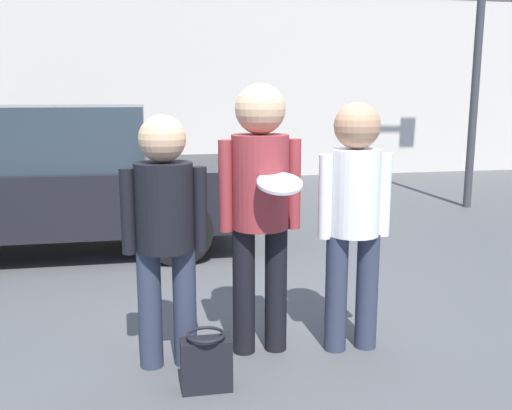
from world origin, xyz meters
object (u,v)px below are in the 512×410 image
(person_right, at_px, (354,207))
(parked_car_near, at_px, (46,179))
(shrub, at_px, (46,157))
(person_left, at_px, (165,221))
(handbag, at_px, (206,362))
(person_middle_with_frisbee, at_px, (260,194))

(person_right, xyz_separation_m, parked_car_near, (-2.45, 3.05, -0.19))
(shrub, bearing_deg, parked_car_near, -80.56)
(person_left, relative_size, shrub, 1.41)
(person_left, xyz_separation_m, handbag, (0.21, -0.37, -0.78))
(handbag, bearing_deg, person_middle_with_frisbee, 48.10)
(shrub, relative_size, handbag, 3.20)
(person_left, bearing_deg, person_middle_with_frisbee, 8.44)
(parked_car_near, bearing_deg, person_middle_with_frisbee, -58.40)
(shrub, bearing_deg, person_right, -67.22)
(person_middle_with_frisbee, bearing_deg, parked_car_near, 121.60)
(shrub, bearing_deg, person_middle_with_frisbee, -71.11)
(person_right, distance_m, shrub, 8.31)
(shrub, bearing_deg, handbag, -74.83)
(shrub, bearing_deg, person_left, -75.58)
(person_middle_with_frisbee, xyz_separation_m, handbag, (-0.41, -0.46, -0.92))
(person_right, height_order, handbag, person_right)
(person_middle_with_frisbee, xyz_separation_m, shrub, (-2.59, 7.58, -0.52))
(parked_car_near, bearing_deg, person_left, -68.51)
(person_middle_with_frisbee, height_order, shrub, person_middle_with_frisbee)
(person_right, relative_size, parked_car_near, 0.38)
(person_left, xyz_separation_m, person_middle_with_frisbee, (0.62, 0.09, 0.14))
(person_right, bearing_deg, shrub, 112.78)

